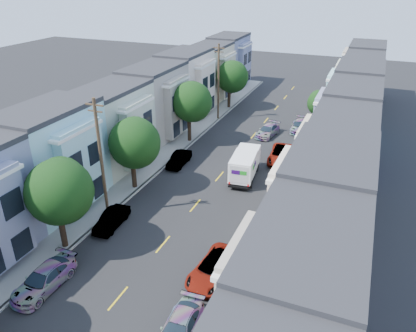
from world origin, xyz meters
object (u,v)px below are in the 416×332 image
tree_b (59,192)px  parked_right_a (179,329)px  fedex_truck (245,164)px  parked_left_c (112,220)px  utility_pole_near (101,159)px  tree_d (191,102)px  parked_left_b (44,279)px  parked_right_b (215,269)px  tree_e (232,77)px  parked_right_d (299,126)px  utility_pole_far (218,82)px  lead_sedan (268,131)px  parked_right_c (282,155)px  tree_far_r (319,103)px  parked_left_d (179,159)px  tree_c (134,143)px

tree_b → parked_right_a: tree_b is taller
fedex_truck → parked_left_c: fedex_truck is taller
tree_b → fedex_truck: bearing=61.1°
parked_left_c → utility_pole_near: bearing=130.2°
tree_b → tree_d: bearing=90.0°
parked_left_b → parked_right_b: size_ratio=0.92×
tree_e → parked_right_d: tree_e is taller
tree_d → parked_right_a: bearing=-67.1°
tree_d → utility_pole_near: size_ratio=0.73×
fedex_truck → parked_right_d: size_ratio=1.26×
utility_pole_far → parked_right_d: bearing=-1.2°
tree_b → parked_left_c: tree_b is taller
lead_sedan → parked_right_d: 4.60m
tree_d → parked_left_c: (1.40, -18.65, -4.30)m
parked_right_d → parked_right_c: bearing=-92.7°
parked_left_b → parked_right_a: (9.80, -0.26, -0.04)m
tree_far_r → parked_left_d: bearing=-127.0°
tree_b → tree_e: bearing=90.0°
utility_pole_far → parked_right_a: bearing=-72.4°
tree_d → parked_left_b: bearing=-86.9°
parked_right_c → parked_right_a: bearing=-94.5°
tree_far_r → utility_pole_near: utility_pole_near is taller
lead_sedan → parked_right_c: size_ratio=0.81×
tree_b → parked_right_a: bearing=-20.6°
fedex_truck → parked_right_b: size_ratio=1.10×
tree_d → utility_pole_near: (0.00, -17.24, 0.21)m
parked_right_b → tree_far_r: bearing=91.6°
utility_pole_near → parked_right_a: utility_pole_near is taller
tree_d → parked_left_c: 19.19m
tree_d → parked_left_b: size_ratio=1.56×
utility_pole_near → utility_pole_far: size_ratio=1.00×
tree_c → utility_pole_far: 21.22m
tree_far_r → lead_sedan: tree_far_r is taller
parked_left_c → parked_right_d: size_ratio=0.87×
tree_far_r → tree_e: bearing=160.0°
tree_e → tree_far_r: bearing=-20.0°
lead_sedan → tree_c: bearing=-105.3°
tree_e → tree_c: bearing=-90.0°
tree_b → parked_left_d: (1.40, 15.89, -4.15)m
tree_far_r → parked_right_a: tree_far_r is taller
parked_left_c → parked_left_d: parked_left_d is taller
tree_d → utility_pole_far: size_ratio=0.73×
parked_left_b → tree_far_r: bearing=72.3°
parked_left_b → parked_left_c: (0.00, 7.56, -0.05)m
tree_b → parked_left_b: 5.87m
utility_pole_near → parked_right_d: 28.45m
tree_b → tree_far_r: bearing=67.3°
tree_b → tree_far_r: tree_b is taller
utility_pole_near → parked_right_a: 15.19m
parked_left_c → parked_right_b: parked_right_b is taller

